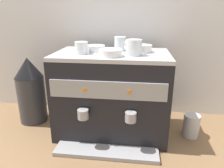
{
  "coord_description": "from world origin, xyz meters",
  "views": [
    {
      "loc": [
        0.15,
        -1.16,
        0.7
      ],
      "look_at": [
        0.0,
        0.0,
        0.3
      ],
      "focal_mm": 33.91,
      "sensor_mm": 36.0,
      "label": 1
    }
  ],
  "objects_px": {
    "ceramic_bowl_1": "(110,53)",
    "coffee_grinder": "(31,90)",
    "ceramic_cup_1": "(121,44)",
    "ceramic_cup_2": "(133,47)",
    "ceramic_bowl_0": "(142,49)",
    "espresso_machine": "(112,94)",
    "ceramic_cup_0": "(81,48)",
    "milk_pitcher": "(191,126)",
    "ceramic_bowl_2": "(96,49)"
  },
  "relations": [
    {
      "from": "espresso_machine",
      "to": "coffee_grinder",
      "type": "bearing_deg",
      "value": 173.39
    },
    {
      "from": "espresso_machine",
      "to": "ceramic_cup_0",
      "type": "distance_m",
      "value": 0.32
    },
    {
      "from": "ceramic_cup_0",
      "to": "ceramic_bowl_0",
      "type": "distance_m",
      "value": 0.34
    },
    {
      "from": "ceramic_cup_1",
      "to": "coffee_grinder",
      "type": "xyz_separation_m",
      "value": [
        -0.58,
        -0.01,
        -0.31
      ]
    },
    {
      "from": "ceramic_cup_0",
      "to": "espresso_machine",
      "type": "bearing_deg",
      "value": 16.87
    },
    {
      "from": "ceramic_cup_0",
      "to": "ceramic_cup_1",
      "type": "xyz_separation_m",
      "value": [
        0.2,
        0.12,
        0.01
      ]
    },
    {
      "from": "espresso_machine",
      "to": "ceramic_cup_2",
      "type": "relative_size",
      "value": 5.66
    },
    {
      "from": "espresso_machine",
      "to": "ceramic_cup_2",
      "type": "height_order",
      "value": "ceramic_cup_2"
    },
    {
      "from": "ceramic_cup_1",
      "to": "espresso_machine",
      "type": "bearing_deg",
      "value": -119.51
    },
    {
      "from": "ceramic_bowl_0",
      "to": "milk_pitcher",
      "type": "distance_m",
      "value": 0.54
    },
    {
      "from": "ceramic_cup_1",
      "to": "ceramic_bowl_0",
      "type": "bearing_deg",
      "value": -15.16
    },
    {
      "from": "milk_pitcher",
      "to": "ceramic_bowl_0",
      "type": "bearing_deg",
      "value": 171.31
    },
    {
      "from": "ceramic_bowl_1",
      "to": "ceramic_bowl_2",
      "type": "bearing_deg",
      "value": 129.35
    },
    {
      "from": "milk_pitcher",
      "to": "espresso_machine",
      "type": "bearing_deg",
      "value": 179.32
    },
    {
      "from": "ceramic_bowl_1",
      "to": "milk_pitcher",
      "type": "height_order",
      "value": "ceramic_bowl_1"
    },
    {
      "from": "ceramic_cup_2",
      "to": "coffee_grinder",
      "type": "bearing_deg",
      "value": 169.8
    },
    {
      "from": "ceramic_bowl_0",
      "to": "ceramic_bowl_1",
      "type": "xyz_separation_m",
      "value": [
        -0.16,
        -0.14,
        -0.0
      ]
    },
    {
      "from": "ceramic_cup_2",
      "to": "ceramic_bowl_2",
      "type": "height_order",
      "value": "ceramic_cup_2"
    },
    {
      "from": "ceramic_bowl_1",
      "to": "milk_pitcher",
      "type": "relative_size",
      "value": 0.86
    },
    {
      "from": "ceramic_bowl_0",
      "to": "ceramic_bowl_1",
      "type": "distance_m",
      "value": 0.21
    },
    {
      "from": "ceramic_cup_1",
      "to": "ceramic_bowl_2",
      "type": "distance_m",
      "value": 0.15
    },
    {
      "from": "ceramic_cup_0",
      "to": "ceramic_bowl_1",
      "type": "bearing_deg",
      "value": -16.55
    },
    {
      "from": "ceramic_cup_0",
      "to": "milk_pitcher",
      "type": "distance_m",
      "value": 0.78
    },
    {
      "from": "coffee_grinder",
      "to": "ceramic_cup_1",
      "type": "bearing_deg",
      "value": 1.18
    },
    {
      "from": "espresso_machine",
      "to": "ceramic_cup_1",
      "type": "height_order",
      "value": "ceramic_cup_1"
    },
    {
      "from": "ceramic_cup_0",
      "to": "coffee_grinder",
      "type": "xyz_separation_m",
      "value": [
        -0.38,
        0.11,
        -0.3
      ]
    },
    {
      "from": "ceramic_bowl_2",
      "to": "coffee_grinder",
      "type": "distance_m",
      "value": 0.53
    },
    {
      "from": "ceramic_cup_0",
      "to": "ceramic_bowl_2",
      "type": "relative_size",
      "value": 0.93
    },
    {
      "from": "ceramic_cup_2",
      "to": "milk_pitcher",
      "type": "height_order",
      "value": "ceramic_cup_2"
    },
    {
      "from": "ceramic_bowl_0",
      "to": "milk_pitcher",
      "type": "bearing_deg",
      "value": -8.69
    },
    {
      "from": "espresso_machine",
      "to": "ceramic_cup_2",
      "type": "xyz_separation_m",
      "value": [
        0.12,
        -0.06,
        0.29
      ]
    },
    {
      "from": "ceramic_cup_2",
      "to": "ceramic_bowl_0",
      "type": "bearing_deg",
      "value": 63.29
    },
    {
      "from": "ceramic_cup_1",
      "to": "coffee_grinder",
      "type": "height_order",
      "value": "ceramic_cup_1"
    },
    {
      "from": "ceramic_cup_0",
      "to": "ceramic_bowl_1",
      "type": "xyz_separation_m",
      "value": [
        0.16,
        -0.05,
        -0.02
      ]
    },
    {
      "from": "ceramic_bowl_1",
      "to": "coffee_grinder",
      "type": "bearing_deg",
      "value": 163.68
    },
    {
      "from": "ceramic_cup_2",
      "to": "ceramic_bowl_1",
      "type": "bearing_deg",
      "value": -159.97
    },
    {
      "from": "ceramic_bowl_2",
      "to": "coffee_grinder",
      "type": "bearing_deg",
      "value": 175.2
    },
    {
      "from": "espresso_machine",
      "to": "ceramic_bowl_2",
      "type": "height_order",
      "value": "ceramic_bowl_2"
    },
    {
      "from": "ceramic_cup_1",
      "to": "coffee_grinder",
      "type": "relative_size",
      "value": 0.24
    },
    {
      "from": "coffee_grinder",
      "to": "milk_pitcher",
      "type": "distance_m",
      "value": 1.03
    },
    {
      "from": "ceramic_cup_1",
      "to": "ceramic_cup_2",
      "type": "bearing_deg",
      "value": -59.81
    },
    {
      "from": "ceramic_bowl_1",
      "to": "coffee_grinder",
      "type": "relative_size",
      "value": 0.27
    },
    {
      "from": "ceramic_bowl_0",
      "to": "ceramic_bowl_1",
      "type": "relative_size",
      "value": 0.88
    },
    {
      "from": "ceramic_cup_2",
      "to": "ceramic_bowl_1",
      "type": "xyz_separation_m",
      "value": [
        -0.11,
        -0.04,
        -0.02
      ]
    },
    {
      "from": "coffee_grinder",
      "to": "ceramic_bowl_2",
      "type": "bearing_deg",
      "value": -4.8
    },
    {
      "from": "ceramic_cup_1",
      "to": "coffee_grinder",
      "type": "bearing_deg",
      "value": -178.82
    },
    {
      "from": "ceramic_cup_2",
      "to": "ceramic_bowl_0",
      "type": "relative_size",
      "value": 1.1
    },
    {
      "from": "ceramic_bowl_1",
      "to": "ceramic_cup_0",
      "type": "bearing_deg",
      "value": 163.45
    },
    {
      "from": "ceramic_bowl_1",
      "to": "ceramic_bowl_2",
      "type": "height_order",
      "value": "same"
    },
    {
      "from": "espresso_machine",
      "to": "coffee_grinder",
      "type": "relative_size",
      "value": 1.46
    }
  ]
}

